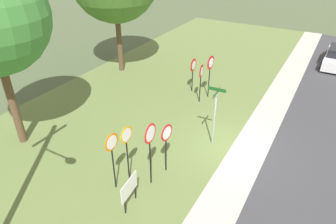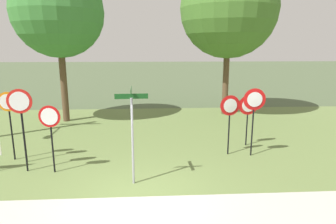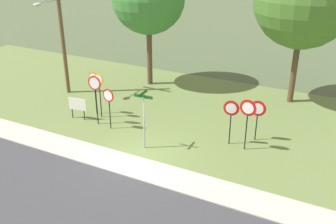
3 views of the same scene
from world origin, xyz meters
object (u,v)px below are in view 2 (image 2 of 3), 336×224
stop_sign_far_center (21,112)px  yield_sign_near_right (230,111)px  street_name_post (132,128)px  oak_tree_right (229,9)px  stop_sign_far_left (9,111)px  stop_sign_near_right (21,111)px  yield_sign_near_left (254,106)px  stop_sign_near_left (50,125)px  oak_tree_left (58,12)px  yield_sign_far_left (248,109)px

stop_sign_far_center → yield_sign_near_right: (7.16, 1.15, -0.32)m
street_name_post → oak_tree_right: 11.49m
stop_sign_far_left → street_name_post: street_name_post is taller
stop_sign_near_right → stop_sign_far_center: stop_sign_far_center is taller
stop_sign_far_left → yield_sign_near_left: bearing=-0.1°
stop_sign_far_left → stop_sign_far_center: size_ratio=0.91×
stop_sign_far_center → yield_sign_near_right: bearing=6.1°
stop_sign_near_right → stop_sign_far_left: stop_sign_near_right is taller
stop_sign_far_center → oak_tree_right: oak_tree_right is taller
stop_sign_near_left → oak_tree_right: size_ratio=0.25×
yield_sign_near_left → oak_tree_right: oak_tree_right is taller
stop_sign_near_right → oak_tree_left: 7.31m
stop_sign_far_left → street_name_post: (4.53, -2.17, -0.09)m
stop_sign_far_left → yield_sign_far_left: stop_sign_far_left is taller
stop_sign_far_left → oak_tree_right: oak_tree_right is taller
stop_sign_far_center → oak_tree_right: size_ratio=0.31×
stop_sign_near_right → stop_sign_far_center: (0.35, -0.81, 0.17)m
stop_sign_near_left → oak_tree_right: (7.83, 8.29, 4.61)m
yield_sign_far_left → street_name_post: size_ratio=0.73×
stop_sign_far_center → stop_sign_near_left: bearing=-11.9°
stop_sign_far_left → oak_tree_left: oak_tree_left is taller
stop_sign_far_left → street_name_post: bearing=-25.0°
stop_sign_far_center → yield_sign_near_left: stop_sign_far_center is taller
stop_sign_far_center → yield_sign_far_left: (8.20, 2.14, -0.47)m
stop_sign_near_left → yield_sign_near_left: bearing=14.8°
stop_sign_near_right → oak_tree_right: 12.50m
stop_sign_far_left → yield_sign_far_left: (9.10, 1.07, -0.26)m
stop_sign_near_right → stop_sign_far_left: 0.61m
stop_sign_near_right → yield_sign_far_left: size_ratio=1.22×
yield_sign_far_left → stop_sign_far_left: bearing=-174.4°
yield_sign_far_left → oak_tree_left: 10.92m
yield_sign_near_left → yield_sign_far_left: size_ratio=1.21×
stop_sign_far_left → yield_sign_near_right: size_ratio=1.09×
yield_sign_near_left → street_name_post: size_ratio=0.88×
yield_sign_near_left → yield_sign_far_left: 1.25m
stop_sign_near_right → street_name_post: size_ratio=0.89×
oak_tree_right → yield_sign_far_left: bearing=-95.5°
stop_sign_far_center → oak_tree_right: bearing=39.8°
oak_tree_left → stop_sign_far_left: bearing=-92.7°
stop_sign_near_left → yield_sign_near_left: yield_sign_near_left is taller
stop_sign_far_center → street_name_post: 3.80m
stop_sign_far_center → street_name_post: street_name_post is taller
street_name_post → oak_tree_right: oak_tree_right is taller
street_name_post → stop_sign_near_right: bearing=151.9°
street_name_post → stop_sign_far_left: bearing=151.9°
stop_sign_far_left → stop_sign_near_right: bearing=-25.5°
oak_tree_right → stop_sign_far_left: bearing=-143.9°
street_name_post → yield_sign_near_left: bearing=22.7°
stop_sign_near_right → street_name_post: (3.98, -1.91, -0.13)m
stop_sign_far_center → yield_sign_near_right: 7.26m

